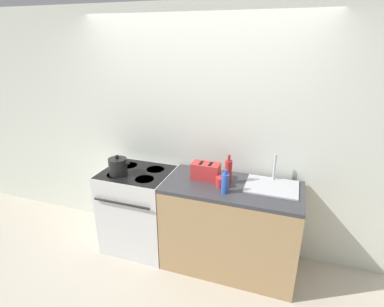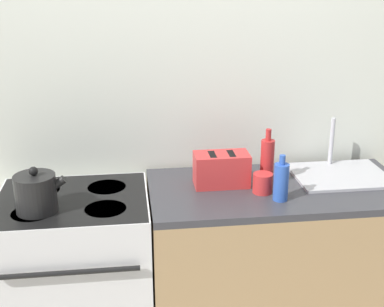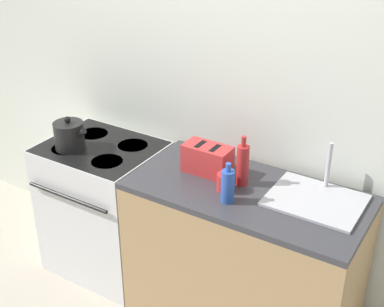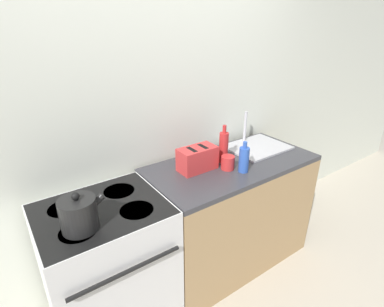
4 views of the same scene
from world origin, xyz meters
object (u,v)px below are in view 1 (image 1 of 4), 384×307
bottle_red (228,171)px  bottle_blue (225,183)px  stove (139,209)px  kettle (118,166)px  toaster (206,171)px  cup_red (221,182)px

bottle_red → bottle_blue: bearing=-85.3°
stove → kettle: (-0.14, -0.11, 0.54)m
stove → bottle_blue: bottle_blue is taller
stove → toaster: bearing=6.1°
bottle_blue → bottle_red: size_ratio=0.77×
kettle → bottle_red: (1.12, 0.18, 0.03)m
kettle → cup_red: kettle is taller
stove → bottle_red: 1.14m
stove → bottle_blue: 1.15m
bottle_red → kettle: bearing=-171.0°
stove → cup_red: 1.06m
kettle → cup_red: (1.08, 0.07, -0.04)m
stove → cup_red: (0.93, -0.04, 0.50)m
toaster → bottle_red: 0.24m
stove → kettle: kettle is taller
bottle_blue → cup_red: size_ratio=2.30×
kettle → toaster: kettle is taller
kettle → cup_red: 1.08m
bottle_blue → bottle_red: bottle_red is taller
stove → toaster: toaster is taller
kettle → bottle_blue: 1.14m
toaster → cup_red: size_ratio=2.80×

